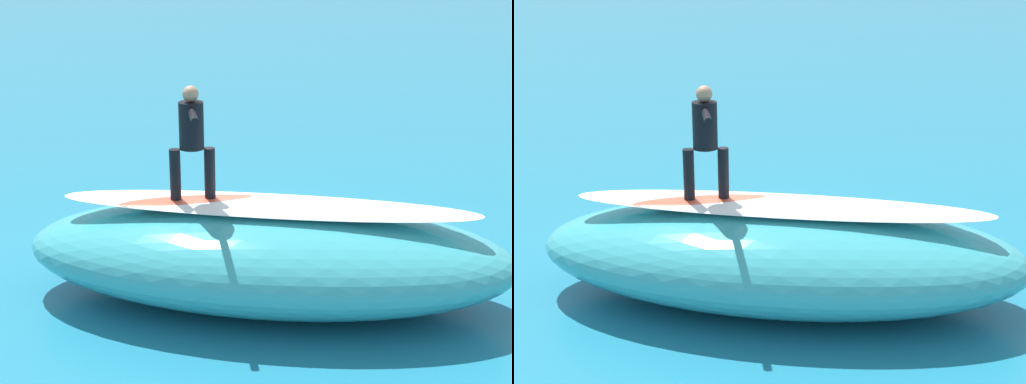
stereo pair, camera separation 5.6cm
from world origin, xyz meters
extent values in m
plane|color=teal|center=(0.00, 0.00, 0.00)|extent=(120.00, 120.00, 0.00)
ellipsoid|color=teal|center=(-0.21, 2.06, 0.72)|extent=(7.29, 3.51, 1.43)
ellipsoid|color=white|center=(-0.21, 2.06, 1.47)|extent=(6.10, 1.48, 0.08)
ellipsoid|color=#E0563D|center=(0.86, 1.98, 1.48)|extent=(2.22, 0.97, 0.09)
cylinder|color=black|center=(1.10, 2.04, 1.89)|extent=(0.16, 0.16, 0.74)
cylinder|color=black|center=(0.62, 1.93, 1.89)|extent=(0.16, 0.16, 0.74)
cylinder|color=black|center=(0.86, 1.98, 2.60)|extent=(0.42, 0.42, 0.67)
sphere|color=tan|center=(0.86, 1.98, 3.05)|extent=(0.23, 0.23, 0.23)
cylinder|color=black|center=(0.75, 2.45, 2.83)|extent=(0.24, 0.61, 0.11)
cylinder|color=black|center=(0.97, 1.52, 2.83)|extent=(0.24, 0.61, 0.11)
ellipsoid|color=#EAE5C6|center=(-0.73, -0.74, 0.03)|extent=(1.84, 1.75, 0.07)
cylinder|color=black|center=(-0.73, -0.74, 0.20)|extent=(0.73, 0.71, 0.27)
sphere|color=#936B4C|center=(-1.07, -0.43, 0.26)|extent=(0.19, 0.19, 0.19)
cylinder|color=black|center=(-0.17, -1.15, 0.13)|extent=(0.54, 0.51, 0.12)
cylinder|color=black|center=(-0.27, -1.26, 0.13)|extent=(0.54, 0.51, 0.12)
ellipsoid|color=white|center=(2.91, -0.82, 0.05)|extent=(0.58, 0.56, 0.10)
ellipsoid|color=white|center=(-1.31, -1.82, 0.08)|extent=(0.89, 1.06, 0.16)
ellipsoid|color=white|center=(-3.75, 0.30, 0.04)|extent=(0.44, 0.68, 0.09)
camera|label=1|loc=(-0.97, 12.77, 5.24)|focal=56.24mm
camera|label=2|loc=(-1.03, 12.77, 5.24)|focal=56.24mm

